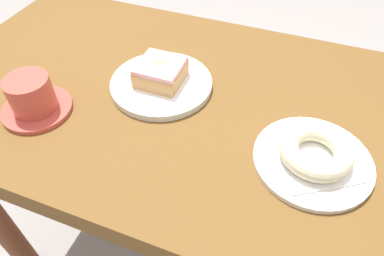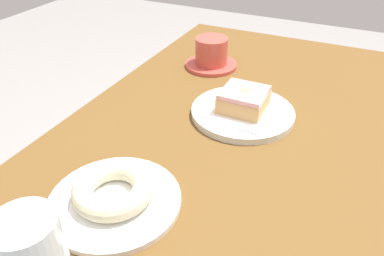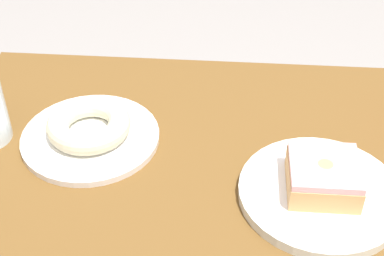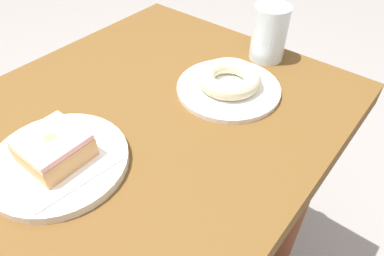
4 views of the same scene
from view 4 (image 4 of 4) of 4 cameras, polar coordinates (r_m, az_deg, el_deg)
name	(u,v)px [view 4 (image 4 of 4)]	position (r m, az deg, el deg)	size (l,w,h in m)	color
table	(89,202)	(0.68, -16.48, -11.50)	(1.07, 0.64, 0.72)	brown
plate_glazed_square	(59,162)	(0.59, -20.97, -5.19)	(0.22, 0.22, 0.01)	silver
napkin_glazed_square	(58,158)	(0.58, -21.18, -4.60)	(0.15, 0.15, 0.00)	white
donut_glazed_square	(54,148)	(0.57, -21.75, -3.02)	(0.09, 0.09, 0.04)	tan
plate_sugar_ring	(228,88)	(0.70, 5.99, 6.48)	(0.21, 0.21, 0.01)	silver
napkin_sugar_ring	(229,86)	(0.70, 6.03, 6.91)	(0.13, 0.13, 0.00)	white
donut_sugar_ring	(229,78)	(0.69, 6.14, 8.12)	(0.12, 0.12, 0.03)	beige
water_glass	(269,33)	(0.80, 12.57, 14.95)	(0.08, 0.08, 0.12)	silver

